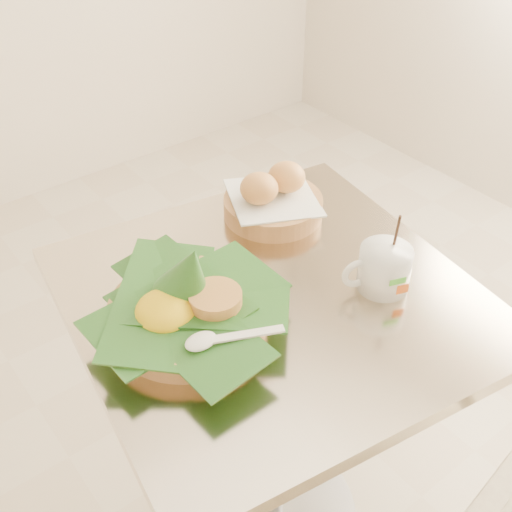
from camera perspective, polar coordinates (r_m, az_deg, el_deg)
cafe_table at (r=1.32m, az=1.37°, el=-10.58°), size 0.80×0.80×0.75m
rice_basket at (r=1.08m, az=-6.14°, el=-4.35°), size 0.34×0.34×0.17m
bread_basket at (r=1.35m, az=1.53°, el=5.06°), size 0.23×0.23×0.11m
coffee_mug at (r=1.18m, az=11.23°, el=-1.03°), size 0.13×0.10×0.17m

